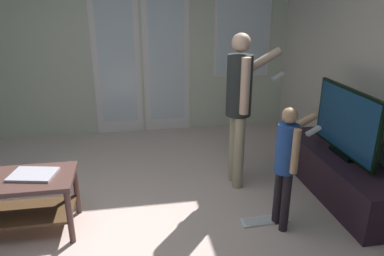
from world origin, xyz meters
TOP-DOWN VIEW (x-y plane):
  - ground_plane at (0.00, 0.00)m, footprint 5.28×5.52m
  - wall_back_with_doors at (0.09, 2.73)m, footprint 5.28×0.09m
  - coffee_table at (-0.78, 0.34)m, footprint 1.05×0.51m
  - tv_stand at (2.29, 0.48)m, footprint 0.49×1.67m
  - flat_screen_tv at (2.29, 0.48)m, footprint 0.08×1.00m
  - person_adult at (1.34, 0.87)m, footprint 0.67×0.44m
  - person_child at (1.50, 0.04)m, footprint 0.48×0.36m
  - loose_keyboard at (1.38, 0.13)m, footprint 0.45×0.15m
  - laptop_closed at (-0.58, 0.37)m, footprint 0.40×0.32m

SIDE VIEW (x-z plane):
  - ground_plane at x=0.00m, z-range -0.02..0.00m
  - loose_keyboard at x=1.38m, z-range 0.00..0.02m
  - tv_stand at x=2.29m, z-range 0.00..0.42m
  - coffee_table at x=-0.78m, z-range 0.12..0.64m
  - laptop_closed at x=-0.58m, z-range 0.52..0.54m
  - person_child at x=1.50m, z-range 0.11..1.21m
  - flat_screen_tv at x=2.29m, z-range 0.43..1.11m
  - person_adult at x=1.34m, z-range 0.16..1.76m
  - wall_back_with_doors at x=0.09m, z-range -0.05..2.88m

